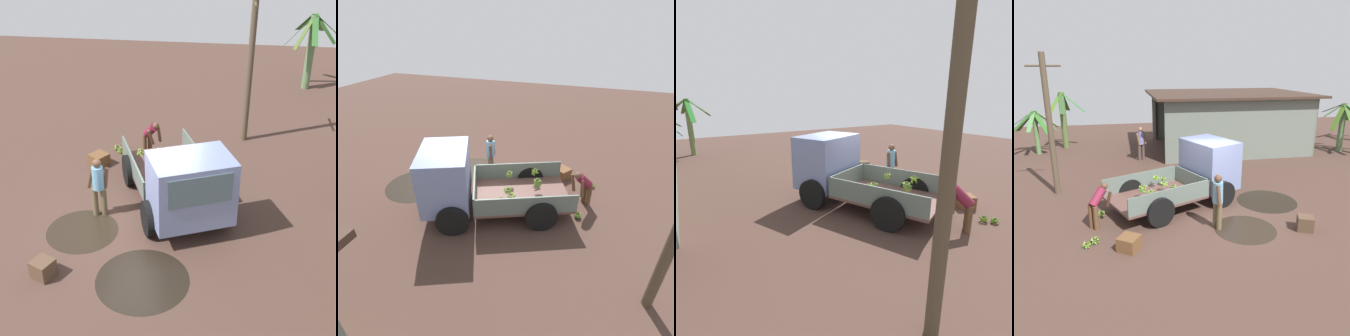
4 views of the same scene
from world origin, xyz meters
TOP-DOWN VIEW (x-y plane):
  - ground at (0.00, 0.00)m, footprint 36.00×36.00m
  - mud_patch_0 at (0.71, -1.62)m, footprint 1.84×1.84m
  - mud_patch_1 at (2.26, 0.23)m, footprint 2.11×2.11m
  - cargo_truck at (-0.06, 0.93)m, footprint 4.82×3.55m
  - utility_pole at (-5.21, 2.49)m, footprint 1.16×0.21m
  - banana_palm_6 at (-10.87, 5.25)m, footprint 2.64×2.24m
  - person_foreground_visitor at (-0.10, -1.34)m, footprint 0.37×0.63m
  - person_worker_loading at (-3.55, -0.56)m, footprint 0.78×0.70m
  - banana_bunch_on_ground_0 at (-3.63, -1.57)m, footprint 0.26×0.25m
  - banana_bunch_on_ground_1 at (-3.84, -1.76)m, footprint 0.23×0.23m
  - banana_bunch_on_ground_2 at (-3.52, 0.12)m, footprint 0.24×0.22m
  - wooden_crate_0 at (-2.72, -2.08)m, footprint 0.70×0.70m
  - wooden_crate_1 at (2.42, -1.99)m, footprint 0.58×0.58m

SIDE VIEW (x-z plane):
  - ground at x=0.00m, z-range 0.00..0.00m
  - mud_patch_0 at x=0.71m, z-range 0.00..0.01m
  - mud_patch_1 at x=2.26m, z-range 0.00..0.01m
  - banana_bunch_on_ground_1 at x=-3.84m, z-range 0.00..0.17m
  - banana_bunch_on_ground_2 at x=-3.52m, z-range 0.01..0.19m
  - banana_bunch_on_ground_0 at x=-3.63m, z-range 0.01..0.20m
  - wooden_crate_0 at x=-2.72m, z-range 0.00..0.38m
  - wooden_crate_1 at x=2.42m, z-range 0.00..0.43m
  - person_worker_loading at x=-3.55m, z-range 0.11..1.42m
  - person_foreground_visitor at x=-0.10m, z-range 0.09..1.77m
  - cargo_truck at x=-0.06m, z-range 0.04..2.18m
  - banana_palm_6 at x=-10.87m, z-range 0.11..3.37m
  - utility_pole at x=-5.21m, z-range 0.05..5.15m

